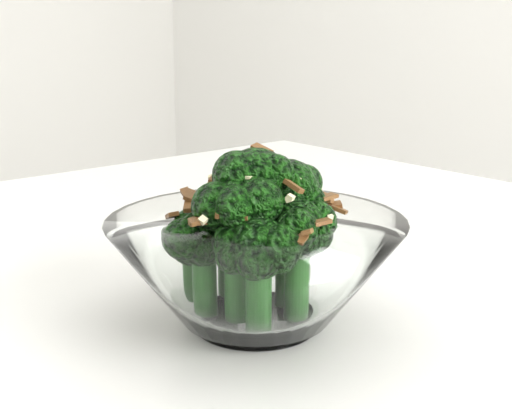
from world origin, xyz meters
The scene contains 2 objects.
table centered at (-0.08, -0.01, 0.68)m, with size 1.38×1.10×0.75m.
broccoli_dish centered at (-0.18, -0.11, 0.80)m, with size 0.19×0.19×0.12m.
Camera 1 is at (0.09, -0.51, 0.95)m, focal length 55.00 mm.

